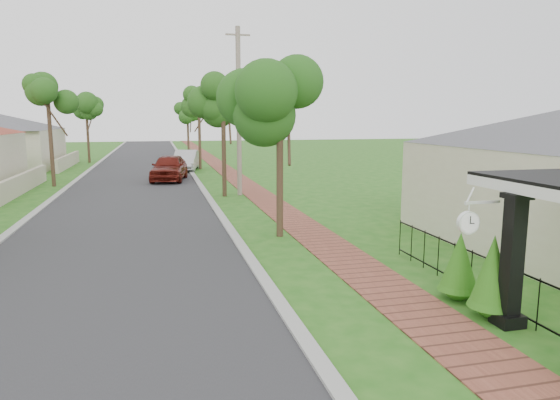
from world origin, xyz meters
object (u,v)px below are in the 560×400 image
object	(u,v)px
porch_post	(512,268)
parked_car_red	(169,168)
utility_pole	(239,112)
near_tree	(280,107)
station_clock	(469,221)
parked_car_white	(186,160)

from	to	relation	value
porch_post	parked_car_red	size ratio (longest dim) A/B	0.53
parked_car_red	utility_pole	bearing A→B (deg)	-54.60
near_tree	station_clock	world-z (taller)	near_tree
station_clock	parked_car_white	bearing A→B (deg)	96.65
parked_car_white	utility_pole	world-z (taller)	utility_pole
parked_car_red	near_tree	size ratio (longest dim) A/B	0.90
porch_post	near_tree	bearing A→B (deg)	106.88
porch_post	station_clock	xyz separation A→B (m)	(-0.67, 0.40, 0.83)
parked_car_white	station_clock	xyz separation A→B (m)	(3.48, -29.85, 1.21)
parked_car_white	near_tree	xyz separation A→B (m)	(1.72, -22.25, 3.46)
near_tree	station_clock	xyz separation A→B (m)	(1.76, -7.60, -2.25)
porch_post	station_clock	world-z (taller)	porch_post
near_tree	station_clock	size ratio (longest dim) A/B	6.15
parked_car_white	near_tree	size ratio (longest dim) A/B	0.85
parked_car_white	near_tree	world-z (taller)	near_tree
parked_car_red	near_tree	bearing A→B (deg)	-69.08
porch_post	parked_car_white	size ratio (longest dim) A/B	0.56
parked_car_red	parked_car_white	bearing A→B (deg)	87.08
parked_car_white	parked_car_red	bearing A→B (deg)	-92.55
utility_pole	station_clock	bearing A→B (deg)	-84.62
utility_pole	near_tree	bearing A→B (deg)	-91.10
parked_car_red	near_tree	xyz separation A→B (m)	(3.12, -16.13, 3.39)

